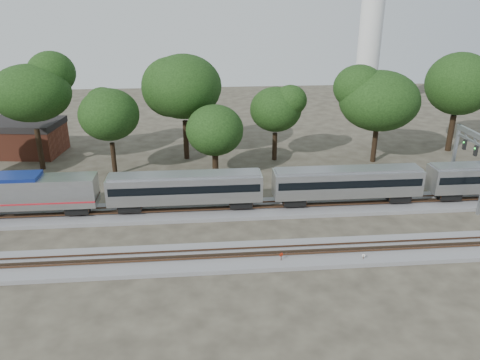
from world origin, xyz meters
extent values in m
plane|color=#383328|center=(0.00, 0.00, 0.00)|extent=(160.00, 160.00, 0.00)
cube|color=slate|center=(0.00, 6.00, 0.20)|extent=(160.00, 5.00, 0.40)
cube|color=brown|center=(0.00, 5.28, 0.66)|extent=(160.00, 0.08, 0.15)
cube|color=brown|center=(0.00, 6.72, 0.66)|extent=(160.00, 0.08, 0.15)
cube|color=slate|center=(0.00, -4.00, 0.20)|extent=(160.00, 5.00, 0.40)
cube|color=brown|center=(0.00, -4.72, 0.66)|extent=(160.00, 0.08, 0.15)
cube|color=brown|center=(0.00, -3.28, 0.66)|extent=(160.00, 0.08, 0.15)
cube|color=#B6B9BE|center=(-21.22, 6.00, 3.15)|extent=(10.05, 2.85, 3.13)
cube|color=#B11B25|center=(-22.36, 6.00, 2.34)|extent=(12.33, 2.89, 0.17)
cube|color=black|center=(-18.33, 6.00, 1.16)|extent=(2.47, 2.09, 0.85)
cube|color=#B6B9BE|center=(-6.86, 6.00, 3.01)|extent=(16.50, 2.85, 2.85)
cube|color=black|center=(-6.86, 6.00, 3.29)|extent=(15.93, 2.90, 0.85)
cube|color=gray|center=(-6.86, 6.00, 4.48)|extent=(16.12, 2.28, 0.33)
cube|color=black|center=(-12.83, 6.00, 1.16)|extent=(2.47, 2.09, 0.85)
cube|color=black|center=(-0.88, 6.00, 1.16)|extent=(2.47, 2.09, 0.85)
cube|color=#B6B9BE|center=(11.01, 6.00, 3.01)|extent=(16.50, 2.85, 2.85)
cube|color=black|center=(11.01, 6.00, 3.29)|extent=(15.93, 2.90, 0.85)
cube|color=gray|center=(11.01, 6.00, 4.48)|extent=(16.12, 2.28, 0.33)
cube|color=black|center=(5.04, 6.00, 1.16)|extent=(2.47, 2.09, 0.85)
cube|color=black|center=(16.99, 6.00, 1.16)|extent=(2.47, 2.09, 0.85)
cube|color=black|center=(22.91, 6.00, 1.16)|extent=(2.47, 2.09, 0.85)
cylinder|color=#512D19|center=(1.73, -5.28, 0.51)|extent=(0.07, 0.07, 1.03)
cylinder|color=#AF210C|center=(1.73, -5.28, 0.97)|extent=(0.35, 0.17, 0.37)
cylinder|color=#512D19|center=(9.10, -5.69, 0.40)|extent=(0.05, 0.05, 0.79)
cylinder|color=silver|center=(9.10, -5.69, 0.75)|extent=(0.27, 0.13, 0.28)
cube|color=#512D19|center=(6.80, -5.30, 0.15)|extent=(0.54, 0.38, 0.30)
cylinder|color=silver|center=(28.41, 51.01, 15.40)|extent=(4.40, 4.40, 30.79)
cone|color=silver|center=(28.41, 51.01, 2.20)|extent=(7.04, 7.04, 4.40)
cube|color=gray|center=(24.87, 9.27, 4.21)|extent=(0.33, 0.33, 8.41)
cube|color=gray|center=(24.87, 6.00, 8.13)|extent=(0.37, 6.92, 0.56)
cube|color=gray|center=(24.87, 6.00, 7.29)|extent=(0.23, 6.92, 0.23)
cube|color=black|center=(24.59, 4.88, 6.64)|extent=(0.23, 0.47, 1.12)
cube|color=black|center=(24.59, 7.12, 6.64)|extent=(0.23, 0.47, 1.12)
cube|color=brown|center=(-31.06, 28.74, 2.06)|extent=(11.18, 8.54, 4.12)
cube|color=black|center=(-31.06, 28.74, 4.58)|extent=(11.40, 8.77, 0.93)
cylinder|color=black|center=(-26.78, 21.77, 2.81)|extent=(0.70, 0.70, 5.63)
ellipsoid|color=black|center=(-26.78, 21.77, 10.45)|extent=(10.61, 10.61, 9.02)
cylinder|color=black|center=(-16.51, 18.61, 2.20)|extent=(0.70, 0.70, 4.40)
ellipsoid|color=black|center=(-16.51, 18.61, 8.18)|extent=(8.31, 8.31, 7.06)
cylinder|color=black|center=(-7.12, 24.42, 2.83)|extent=(0.70, 0.70, 5.65)
ellipsoid|color=black|center=(-7.12, 24.42, 10.50)|extent=(10.66, 10.66, 9.06)
cylinder|color=black|center=(-3.20, 16.90, 1.69)|extent=(0.70, 0.70, 3.39)
ellipsoid|color=black|center=(-3.20, 16.90, 6.29)|extent=(6.39, 6.39, 5.43)
cylinder|color=black|center=(5.56, 22.73, 2.00)|extent=(0.70, 0.70, 4.00)
ellipsoid|color=black|center=(5.56, 22.73, 7.43)|extent=(7.55, 7.55, 6.41)
cylinder|color=black|center=(19.54, 20.70, 2.37)|extent=(0.70, 0.70, 4.74)
ellipsoid|color=black|center=(19.54, 20.70, 8.80)|extent=(8.94, 8.94, 7.59)
cylinder|color=black|center=(32.82, 24.54, 2.75)|extent=(0.70, 0.70, 5.50)
ellipsoid|color=black|center=(32.82, 24.54, 10.21)|extent=(10.37, 10.37, 8.81)
camera|label=1|loc=(-5.11, -40.75, 22.52)|focal=35.00mm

